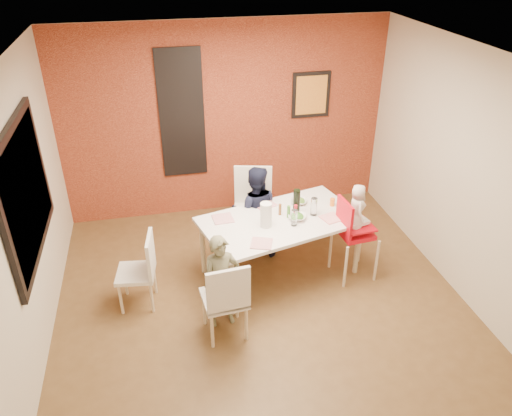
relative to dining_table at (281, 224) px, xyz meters
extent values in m
plane|color=brown|center=(-0.34, -0.49, -0.68)|extent=(4.50, 4.50, 0.00)
cube|color=silver|center=(-0.34, -0.49, 2.02)|extent=(4.50, 4.50, 0.02)
cube|color=beige|center=(-0.34, 1.76, 0.67)|extent=(4.50, 0.02, 2.70)
cube|color=beige|center=(-0.34, -2.74, 0.67)|extent=(4.50, 0.02, 2.70)
cube|color=beige|center=(-2.59, -0.49, 0.67)|extent=(0.02, 4.50, 2.70)
cube|color=beige|center=(1.91, -0.49, 0.67)|extent=(0.02, 4.50, 2.70)
cube|color=maroon|center=(-0.34, 1.74, 0.67)|extent=(4.50, 0.02, 2.70)
cube|color=black|center=(-2.56, -0.29, 0.87)|extent=(0.05, 1.70, 1.30)
cube|color=black|center=(-2.54, -0.29, 0.87)|extent=(0.02, 1.55, 1.15)
cube|color=silver|center=(-0.94, 1.72, 0.82)|extent=(0.55, 0.03, 1.70)
cube|color=black|center=(-0.94, 1.72, 0.82)|extent=(0.60, 0.03, 1.76)
cube|color=black|center=(0.86, 1.72, 0.97)|extent=(0.54, 0.03, 0.64)
cube|color=gold|center=(0.86, 1.70, 0.97)|extent=(0.44, 0.01, 0.54)
cube|color=white|center=(0.00, 0.00, 0.05)|extent=(2.00, 1.42, 0.04)
cylinder|color=#BDAF8D|center=(-0.69, -0.61, -0.33)|extent=(0.06, 0.06, 0.71)
cylinder|color=#BDAF8D|center=(-0.90, 0.20, -0.33)|extent=(0.06, 0.06, 0.71)
cylinder|color=#BDAF8D|center=(0.90, -0.20, -0.33)|extent=(0.06, 0.06, 0.71)
cylinder|color=#BDAF8D|center=(0.69, 0.61, -0.33)|extent=(0.06, 0.06, 0.71)
cube|color=silver|center=(-0.81, -0.88, -0.24)|extent=(0.47, 0.47, 0.05)
cube|color=silver|center=(-0.79, -1.07, 0.00)|extent=(0.43, 0.08, 0.49)
cylinder|color=#C7B494|center=(-0.65, -0.69, -0.47)|extent=(0.04, 0.04, 0.42)
cylinder|color=#C7B494|center=(-0.62, -1.04, -0.47)|extent=(0.04, 0.04, 0.42)
cylinder|color=#C7B494|center=(-1.00, -0.72, -0.47)|extent=(0.04, 0.04, 0.42)
cylinder|color=#C7B494|center=(-0.97, -1.07, -0.47)|extent=(0.04, 0.04, 0.42)
cube|color=silver|center=(-0.20, 0.65, -0.19)|extent=(0.59, 0.59, 0.06)
cube|color=silver|center=(-0.14, 0.86, 0.09)|extent=(0.48, 0.16, 0.55)
cylinder|color=beige|center=(-0.44, 0.50, -0.45)|extent=(0.04, 0.04, 0.48)
cylinder|color=beige|center=(-0.34, 0.89, -0.45)|extent=(0.04, 0.04, 0.48)
cylinder|color=beige|center=(-0.05, 0.41, -0.45)|extent=(0.04, 0.04, 0.48)
cylinder|color=beige|center=(0.04, 0.79, -0.45)|extent=(0.04, 0.04, 0.48)
cube|color=white|center=(-1.68, -0.22, -0.27)|extent=(0.45, 0.45, 0.05)
cube|color=white|center=(-1.50, -0.25, -0.04)|extent=(0.09, 0.41, 0.46)
cylinder|color=beige|center=(-1.82, -0.04, -0.49)|extent=(0.03, 0.03, 0.40)
cylinder|color=beige|center=(-1.50, -0.08, -0.49)|extent=(0.03, 0.03, 0.40)
cylinder|color=beige|center=(-1.87, -0.36, -0.49)|extent=(0.03, 0.03, 0.40)
cylinder|color=beige|center=(-1.54, -0.41, -0.49)|extent=(0.03, 0.03, 0.40)
cube|color=red|center=(0.85, -0.22, -0.10)|extent=(0.39, 0.39, 0.05)
cube|color=red|center=(0.68, -0.24, 0.14)|extent=(0.07, 0.36, 0.42)
cube|color=red|center=(0.85, -0.22, 0.00)|extent=(0.39, 0.39, 0.02)
cylinder|color=#C9B495|center=(1.07, -0.40, -0.41)|extent=(0.03, 0.03, 0.56)
cylinder|color=#C9B495|center=(0.67, -0.44, -0.41)|extent=(0.03, 0.03, 0.56)
cylinder|color=#C9B495|center=(1.03, 0.00, -0.41)|extent=(0.03, 0.03, 0.56)
cylinder|color=#C9B495|center=(0.63, -0.04, -0.41)|extent=(0.03, 0.03, 0.56)
imported|color=#605F44|center=(-0.81, -0.72, -0.16)|extent=(0.41, 0.30, 1.06)
imported|color=black|center=(-0.20, 0.49, -0.08)|extent=(0.66, 0.56, 1.21)
imported|color=beige|center=(0.83, -0.22, 0.23)|extent=(0.22, 0.31, 0.60)
cube|color=silver|center=(-0.33, -0.45, 0.07)|extent=(0.29, 0.29, 0.01)
cube|color=white|center=(-0.11, 0.38, 0.07)|extent=(0.32, 0.32, 0.01)
cube|color=white|center=(0.58, -0.11, 0.07)|extent=(0.27, 0.27, 0.01)
cube|color=white|center=(-0.65, 0.15, 0.07)|extent=(0.24, 0.24, 0.01)
imported|color=white|center=(0.19, -0.03, 0.09)|extent=(0.27, 0.27, 0.05)
imported|color=silver|center=(0.31, 0.32, 0.09)|extent=(0.26, 0.26, 0.05)
cylinder|color=black|center=(0.21, 0.09, 0.22)|extent=(0.08, 0.08, 0.31)
cylinder|color=white|center=(0.11, -0.16, 0.17)|extent=(0.07, 0.07, 0.20)
cylinder|color=white|center=(0.40, 0.02, 0.18)|extent=(0.08, 0.08, 0.22)
cylinder|color=white|center=(-0.20, -0.11, 0.21)|extent=(0.13, 0.13, 0.29)
cylinder|color=red|center=(0.18, 0.03, 0.14)|extent=(0.04, 0.04, 0.15)
cylinder|color=#3C7C29|center=(0.10, 0.03, 0.14)|extent=(0.04, 0.04, 0.15)
cylinder|color=brown|center=(0.02, 0.10, 0.14)|extent=(0.04, 0.04, 0.14)
cylinder|color=orange|center=(0.69, 0.18, 0.12)|extent=(0.06, 0.06, 0.10)
camera|label=1|loc=(-1.33, -4.76, 3.03)|focal=35.00mm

